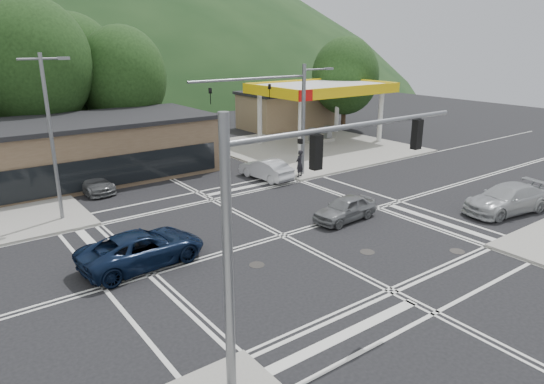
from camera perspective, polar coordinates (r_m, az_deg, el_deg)
ground at (r=25.01m, az=1.23°, el=-5.14°), size 120.00×120.00×0.00m
sidewalk_ne at (r=45.22m, az=4.63°, el=5.30°), size 16.00×16.00×0.15m
gas_station_canopy at (r=46.49m, az=5.86°, el=11.80°), size 12.32×8.34×5.75m
convenience_store at (r=55.62m, az=1.77°, el=9.56°), size 10.00×6.00×3.80m
commercial_row at (r=36.54m, az=-26.06°, el=3.69°), size 24.00×8.00×4.00m
tree_n_b at (r=43.02m, az=-26.36°, el=13.35°), size 9.00×9.00×12.98m
tree_n_c at (r=44.95m, az=-17.21°, el=12.79°), size 7.60×7.60×10.87m
tree_n_e at (r=47.84m, az=-22.43°, el=13.30°), size 8.40×8.40×11.98m
tree_ne at (r=54.14m, az=8.61°, el=13.35°), size 7.20×7.20×9.99m
streetlight_nw at (r=28.17m, az=-24.50°, el=6.60°), size 2.50×0.25×9.00m
signal_mast_ne at (r=34.12m, az=2.09°, el=9.85°), size 11.65×0.30×8.00m
signal_mast_sw at (r=13.46m, az=1.25°, el=-2.14°), size 9.14×0.28×8.00m
car_blue_west at (r=22.40m, az=-15.00°, el=-6.42°), size 5.78×3.01×1.56m
car_grey_center at (r=27.15m, az=8.60°, el=-1.92°), size 4.12×1.90×1.37m
car_silver_east at (r=31.18m, az=25.90°, el=-0.72°), size 5.89×3.18×1.62m
car_queue_a at (r=34.77m, az=-0.72°, el=2.71°), size 1.99×4.57×1.46m
car_queue_b at (r=41.86m, az=-12.51°, el=4.98°), size 2.05×4.87×1.65m
car_northbound at (r=34.11m, az=-20.51°, el=1.12°), size 2.28×4.61×1.29m
pedestrian at (r=34.82m, az=3.25°, el=3.37°), size 0.83×0.69×1.95m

